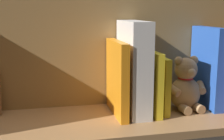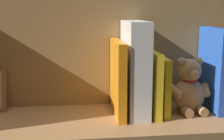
# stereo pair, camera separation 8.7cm
# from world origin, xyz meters

# --- Properties ---
(ground_plane) EXTENTS (1.02, 0.31, 0.02)m
(ground_plane) POSITION_xyz_m (0.00, 0.00, -0.01)
(ground_plane) COLOR #A87A4C
(shelf_back_panel) EXTENTS (1.02, 0.02, 0.34)m
(shelf_back_panel) POSITION_xyz_m (0.00, -0.13, 0.17)
(shelf_back_panel) COLOR olive
(shelf_back_panel) RESTS_ON ground_plane
(book_3) EXTENTS (0.01, 0.19, 0.24)m
(book_3) POSITION_xyz_m (-0.35, -0.02, 0.12)
(book_3) COLOR #B23F72
(book_3) RESTS_ON ground_plane
(book_4) EXTENTS (0.03, 0.17, 0.25)m
(book_4) POSITION_xyz_m (-0.32, -0.04, 0.13)
(book_4) COLOR blue
(book_4) RESTS_ON ground_plane
(teddy_bear) EXTENTS (0.14, 0.11, 0.17)m
(teddy_bear) POSITION_xyz_m (-0.24, -0.02, 0.07)
(teddy_bear) COLOR tan
(teddy_bear) RESTS_ON ground_plane
(book_5) EXTENTS (0.02, 0.17, 0.17)m
(book_5) POSITION_xyz_m (-0.15, -0.03, 0.08)
(book_5) COLOR yellow
(book_5) RESTS_ON ground_plane
(book_6) EXTENTS (0.02, 0.19, 0.19)m
(book_6) POSITION_xyz_m (-0.12, -0.03, 0.09)
(book_6) COLOR yellow
(book_6) RESTS_ON ground_plane
(dictionary_thick_white) EXTENTS (0.06, 0.19, 0.27)m
(dictionary_thick_white) POSITION_xyz_m (-0.07, -0.02, 0.14)
(dictionary_thick_white) COLOR white
(dictionary_thick_white) RESTS_ON ground_plane
(book_7) EXTENTS (0.02, 0.19, 0.22)m
(book_7) POSITION_xyz_m (-0.02, -0.02, 0.11)
(book_7) COLOR orange
(book_7) RESTS_ON ground_plane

